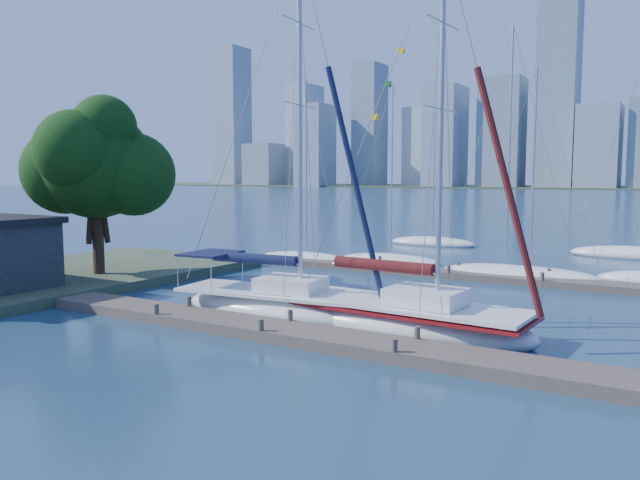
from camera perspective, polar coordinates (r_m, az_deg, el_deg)
The scene contains 13 objects.
ground at distance 22.54m, azimuth -4.03°, elevation -8.78°, with size 700.00×700.00×0.00m, color #172D4C.
near_dock at distance 22.49m, azimuth -4.03°, elevation -8.29°, with size 26.00×2.00×0.40m, color brown.
far_dock at distance 35.86m, azimuth 13.61°, elevation -3.16°, with size 30.00×1.80×0.36m, color brown.
shore at distance 36.59m, azimuth -23.48°, elevation -3.19°, with size 12.00×22.00×0.50m, color #38472D.
tree at distance 35.06m, azimuth -19.85°, elevation 6.83°, with size 7.71×7.01×9.82m.
sailboat_navy at distance 25.43m, azimuth -3.92°, elevation -4.44°, with size 9.26×3.86×15.12m.
sailboat_maroon at distance 22.96m, azimuth 8.21°, elevation -5.88°, with size 9.47×3.58×14.28m.
bg_boat_0 at distance 41.67m, azimuth -1.24°, elevation -1.68°, with size 7.48×4.49×12.27m.
bg_boat_1 at distance 41.01m, azimuth 6.49°, elevation -1.84°, with size 7.19×2.36×11.82m.
bg_boat_2 at distance 36.42m, azimuth 16.61°, elevation -2.94°, with size 7.49×2.61×14.15m.
bg_boat_3 at distance 36.34m, azimuth 18.64°, elevation -3.08°, with size 8.14×4.58×11.80m.
bg_boat_6 at distance 52.43m, azimuth 10.26°, elevation -0.22°, with size 7.36×2.48×11.29m.
bg_boat_7 at distance 48.76m, azimuth 27.19°, elevation -1.17°, with size 9.43×5.12×14.75m.
Camera 1 is at (12.60, -17.81, 5.68)m, focal length 35.00 mm.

